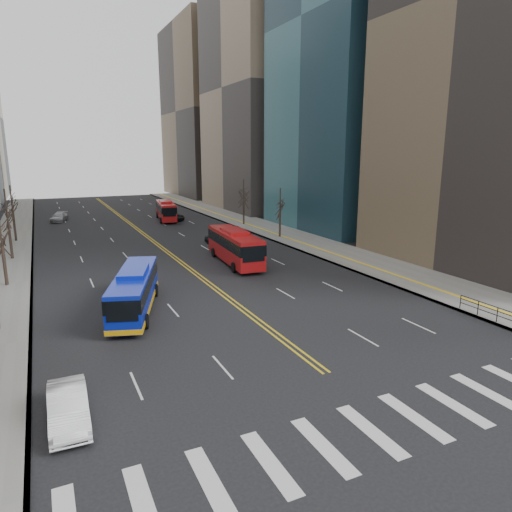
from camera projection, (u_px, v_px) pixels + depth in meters
The scene contains 15 objects.
ground at pixel (393, 423), 19.50m from camera, with size 220.00×220.00×0.00m, color black.
sidewalk_right at pixel (273, 230), 66.41m from camera, with size 7.00×130.00×0.15m, color gray.
sidewalk_left at pixel (9, 252), 52.23m from camera, with size 5.00×130.00×0.15m, color gray.
crosswalk at pixel (393, 423), 19.50m from camera, with size 26.70×4.00×0.01m.
centerline at pixel (138, 229), 67.93m from camera, with size 0.55×100.00×0.01m.
office_towers at pixel (113, 72), 74.50m from camera, with size 83.00×134.00×58.00m.
pedestrian_railing at pixel (497, 312), 30.56m from camera, with size 0.06×6.06×1.02m.
street_trees at pixel (103, 217), 45.84m from camera, with size 35.20×47.20×7.60m.
blue_bus at pixel (134, 289), 32.76m from camera, with size 5.60×10.96×3.17m.
red_bus_near at pixel (235, 245), 46.96m from camera, with size 3.44×11.30×3.53m.
red_bus_far at pixel (166, 209), 76.31m from camera, with size 3.87×10.60×3.31m.
car_white at pixel (68, 407), 19.40m from camera, with size 1.59×4.55×1.50m, color white.
car_dark_mid at pixel (217, 240), 56.65m from camera, with size 1.51×3.74×1.27m, color black.
car_silver at pixel (59, 217), 75.33m from camera, with size 2.01×4.95×1.44m, color #9F9FA4.
car_dark_far at pixel (173, 216), 76.61m from camera, with size 2.26×4.90×1.36m, color black.
Camera 1 is at (-12.74, -13.21, 11.38)m, focal length 32.00 mm.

